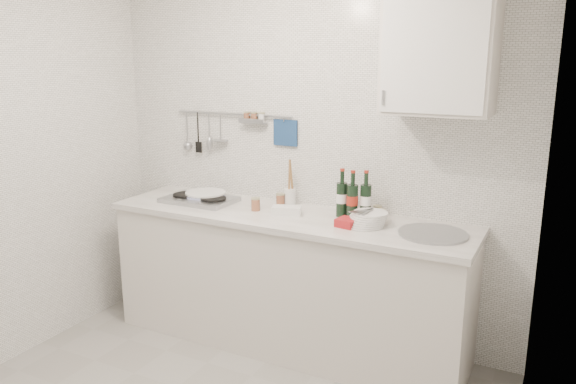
{
  "coord_description": "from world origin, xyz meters",
  "views": [
    {
      "loc": [
        1.62,
        -2.03,
        1.93
      ],
      "look_at": [
        0.11,
        0.9,
        1.12
      ],
      "focal_mm": 35.0,
      "sensor_mm": 36.0,
      "label": 1
    }
  ],
  "objects_px": {
    "wall_cabinet": "(440,51)",
    "utensil_crock": "(290,195)",
    "plate_stack_hob": "(204,196)",
    "wine_bottles": "(353,194)",
    "plate_stack_sink": "(367,219)"
  },
  "relations": [
    {
      "from": "plate_stack_hob",
      "to": "wine_bottles",
      "type": "bearing_deg",
      "value": 2.45
    },
    {
      "from": "wall_cabinet",
      "to": "wine_bottles",
      "type": "relative_size",
      "value": 2.26
    },
    {
      "from": "plate_stack_sink",
      "to": "wine_bottles",
      "type": "distance_m",
      "value": 0.21
    },
    {
      "from": "wine_bottles",
      "to": "plate_stack_sink",
      "type": "bearing_deg",
      "value": -41.56
    },
    {
      "from": "wall_cabinet",
      "to": "wine_bottles",
      "type": "height_order",
      "value": "wall_cabinet"
    },
    {
      "from": "plate_stack_hob",
      "to": "wine_bottles",
      "type": "distance_m",
      "value": 1.13
    },
    {
      "from": "wine_bottles",
      "to": "wall_cabinet",
      "type": "bearing_deg",
      "value": 0.44
    },
    {
      "from": "plate_stack_hob",
      "to": "plate_stack_sink",
      "type": "bearing_deg",
      "value": -3.3
    },
    {
      "from": "wine_bottles",
      "to": "utensil_crock",
      "type": "xyz_separation_m",
      "value": [
        -0.49,
        0.08,
        -0.08
      ]
    },
    {
      "from": "wall_cabinet",
      "to": "utensil_crock",
      "type": "bearing_deg",
      "value": 175.63
    },
    {
      "from": "plate_stack_sink",
      "to": "wine_bottles",
      "type": "relative_size",
      "value": 0.85
    },
    {
      "from": "plate_stack_sink",
      "to": "utensil_crock",
      "type": "distance_m",
      "value": 0.66
    },
    {
      "from": "wine_bottles",
      "to": "utensil_crock",
      "type": "relative_size",
      "value": 0.95
    },
    {
      "from": "wall_cabinet",
      "to": "plate_stack_hob",
      "type": "height_order",
      "value": "wall_cabinet"
    },
    {
      "from": "wall_cabinet",
      "to": "wine_bottles",
      "type": "xyz_separation_m",
      "value": [
        -0.49,
        -0.0,
        -0.87
      ]
    }
  ]
}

